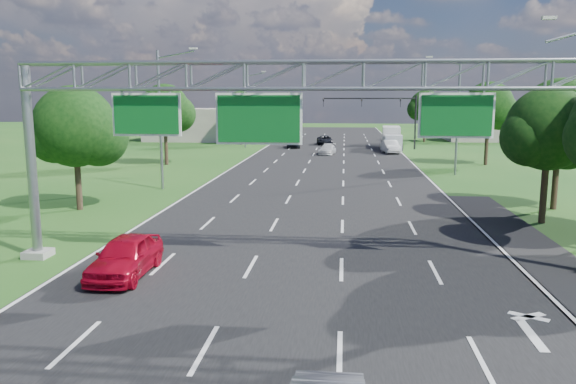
# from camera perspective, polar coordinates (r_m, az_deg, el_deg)

# --- Properties ---
(ground) EXTENTS (220.00, 220.00, 0.00)m
(ground) POSITION_cam_1_polar(r_m,az_deg,el_deg) (40.38, 3.06, 0.04)
(ground) COLOR #1A4B16
(ground) RESTS_ON ground
(road) EXTENTS (18.00, 180.00, 0.02)m
(road) POSITION_cam_1_polar(r_m,az_deg,el_deg) (40.38, 3.06, 0.04)
(road) COLOR black
(road) RESTS_ON ground
(road_flare) EXTENTS (3.00, 30.00, 0.02)m
(road_flare) POSITION_cam_1_polar(r_m,az_deg,el_deg) (26.08, 24.38, -6.12)
(road_flare) COLOR black
(road_flare) RESTS_ON ground
(sign_gantry) EXTENTS (23.50, 1.00, 9.56)m
(sign_gantry) POSITION_cam_1_polar(r_m,az_deg,el_deg) (21.84, 1.83, 10.16)
(sign_gantry) COLOR gray
(sign_gantry) RESTS_ON ground
(traffic_signal) EXTENTS (12.21, 0.24, 7.00)m
(traffic_signal) POSITION_cam_1_polar(r_m,az_deg,el_deg) (75.02, 10.16, 8.25)
(traffic_signal) COLOR black
(traffic_signal) RESTS_ON ground
(streetlight_l_near) EXTENTS (2.97, 0.22, 10.16)m
(streetlight_l_near) POSITION_cam_1_polar(r_m,az_deg,el_deg) (41.92, -12.64, 7.84)
(streetlight_l_near) COLOR gray
(streetlight_l_near) RESTS_ON ground
(streetlight_l_far) EXTENTS (2.97, 0.22, 10.16)m
(streetlight_l_far) POSITION_cam_1_polar(r_m,az_deg,el_deg) (75.94, -4.27, 8.70)
(streetlight_l_far) COLOR gray
(streetlight_l_far) RESTS_ON ground
(streetlight_r_mid) EXTENTS (2.97, 0.22, 10.16)m
(streetlight_r_mid) POSITION_cam_1_polar(r_m,az_deg,el_deg) (50.69, 16.67, 7.92)
(streetlight_r_mid) COLOR gray
(streetlight_r_mid) RESTS_ON ground
(tree_verge_la) EXTENTS (5.76, 4.80, 7.40)m
(tree_verge_la) POSITION_cam_1_polar(r_m,az_deg,el_deg) (35.56, -20.68, 5.87)
(tree_verge_la) COLOR #2D2116
(tree_verge_la) RESTS_ON ground
(tree_verge_lb) EXTENTS (5.76, 4.80, 8.06)m
(tree_verge_lb) POSITION_cam_1_polar(r_m,az_deg,el_deg) (57.64, -12.33, 8.09)
(tree_verge_lb) COLOR #2D2116
(tree_verge_lb) RESTS_ON ground
(tree_verge_lc) EXTENTS (5.76, 4.80, 7.62)m
(tree_verge_lc) POSITION_cam_1_polar(r_m,az_deg,el_deg) (81.20, -4.78, 8.32)
(tree_verge_lc) COLOR #2D2116
(tree_verge_lc) RESTS_ON ground
(tree_verge_rd) EXTENTS (5.76, 4.80, 8.28)m
(tree_verge_rd) POSITION_cam_1_polar(r_m,az_deg,el_deg) (59.57, 19.78, 8.00)
(tree_verge_rd) COLOR #2D2116
(tree_verge_rd) RESTS_ON ground
(tree_verge_re) EXTENTS (5.76, 4.80, 7.84)m
(tree_verge_re) POSITION_cam_1_polar(r_m,az_deg,el_deg) (88.69, 13.82, 8.32)
(tree_verge_re) COLOR #2D2116
(tree_verge_re) RESTS_ON ground
(building_left) EXTENTS (14.00, 10.00, 5.00)m
(building_left) POSITION_cam_1_polar(r_m,az_deg,el_deg) (91.06, -9.51, 6.79)
(building_left) COLOR gray
(building_left) RESTS_ON ground
(building_right) EXTENTS (12.00, 9.00, 4.00)m
(building_right) POSITION_cam_1_polar(r_m,az_deg,el_deg) (94.54, 19.41, 6.17)
(building_right) COLOR gray
(building_right) RESTS_ON ground
(red_coupe) EXTENTS (1.86, 4.54, 1.54)m
(red_coupe) POSITION_cam_1_polar(r_m,az_deg,el_deg) (22.11, -16.19, -6.28)
(red_coupe) COLOR #AC071F
(red_coupe) RESTS_ON ground
(car_queue_a) EXTENTS (2.21, 4.30, 1.19)m
(car_queue_a) POSITION_cam_1_polar(r_m,az_deg,el_deg) (67.40, 4.03, 4.35)
(car_queue_a) COLOR silver
(car_queue_a) RESTS_ON ground
(car_queue_b) EXTENTS (2.54, 4.77, 1.27)m
(car_queue_b) POSITION_cam_1_polar(r_m,az_deg,el_deg) (81.47, 3.75, 5.28)
(car_queue_b) COLOR black
(car_queue_b) RESTS_ON ground
(car_queue_c) EXTENTS (2.06, 4.48, 1.49)m
(car_queue_c) POSITION_cam_1_polar(r_m,az_deg,el_deg) (76.11, 0.58, 5.08)
(car_queue_c) COLOR black
(car_queue_c) RESTS_ON ground
(car_queue_d) EXTENTS (2.22, 4.88, 1.55)m
(car_queue_d) POSITION_cam_1_polar(r_m,az_deg,el_deg) (69.81, 10.36, 4.55)
(car_queue_d) COLOR #BDBDBD
(car_queue_d) RESTS_ON ground
(box_truck) EXTENTS (2.50, 7.80, 2.92)m
(box_truck) POSITION_cam_1_polar(r_m,az_deg,el_deg) (75.23, 10.48, 5.37)
(box_truck) COLOR beige
(box_truck) RESTS_ON ground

